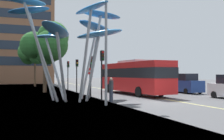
% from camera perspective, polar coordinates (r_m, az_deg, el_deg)
% --- Properties ---
extents(ground, '(120.00, 240.00, 0.10)m').
position_cam_1_polar(ground, '(19.32, 8.80, -7.31)').
color(ground, '#4C4C4F').
extents(red_bus, '(3.22, 11.50, 3.52)m').
position_cam_1_polar(red_bus, '(27.12, 4.74, -1.27)').
color(red_bus, red).
rests_on(red_bus, ground).
extents(leaf_sculpture, '(10.44, 10.47, 7.62)m').
position_cam_1_polar(leaf_sculpture, '(21.85, -9.13, 8.79)').
color(leaf_sculpture, '#9EA0A5').
rests_on(leaf_sculpture, ground).
extents(traffic_light_kerb_near, '(0.28, 0.42, 3.96)m').
position_cam_1_polar(traffic_light_kerb_near, '(20.47, -2.20, 1.19)').
color(traffic_light_kerb_near, black).
rests_on(traffic_light_kerb_near, ground).
extents(traffic_light_kerb_far, '(0.28, 0.42, 3.76)m').
position_cam_1_polar(traffic_light_kerb_far, '(24.25, -4.62, 0.54)').
color(traffic_light_kerb_far, black).
rests_on(traffic_light_kerb_far, ground).
extents(traffic_light_island_mid, '(0.28, 0.42, 3.76)m').
position_cam_1_polar(traffic_light_island_mid, '(29.78, -7.68, 0.29)').
color(traffic_light_island_mid, black).
rests_on(traffic_light_island_mid, ground).
extents(traffic_light_opposite, '(0.28, 0.42, 3.79)m').
position_cam_1_polar(traffic_light_opposite, '(34.75, -9.59, 0.17)').
color(traffic_light_opposite, black).
rests_on(traffic_light_opposite, ground).
extents(car_parked_mid, '(2.01, 4.54, 2.16)m').
position_cam_1_polar(car_parked_mid, '(30.20, 15.64, -2.94)').
color(car_parked_mid, navy).
rests_on(car_parked_mid, ground).
extents(car_parked_far, '(2.07, 3.91, 2.23)m').
position_cam_1_polar(car_parked_far, '(35.11, 9.07, -2.63)').
color(car_parked_far, maroon).
rests_on(car_parked_far, ground).
extents(car_side_street, '(2.03, 4.37, 2.27)m').
position_cam_1_polar(car_side_street, '(40.91, 5.26, -2.35)').
color(car_side_street, silver).
rests_on(car_side_street, ground).
extents(car_far_side, '(1.96, 4.34, 2.12)m').
position_cam_1_polar(car_far_side, '(46.62, 0.86, -2.26)').
color(car_far_side, gray).
rests_on(car_far_side, ground).
extents(street_lamp, '(1.80, 0.44, 8.56)m').
position_cam_1_polar(street_lamp, '(18.01, -0.18, 9.58)').
color(street_lamp, gray).
rests_on(street_lamp, ground).
extents(tree_pavement_near, '(5.52, 4.84, 8.28)m').
position_cam_1_polar(tree_pavement_near, '(31.33, -13.90, 5.70)').
color(tree_pavement_near, brown).
rests_on(tree_pavement_near, ground).
extents(tree_pavement_far, '(4.81, 4.86, 8.37)m').
position_cam_1_polar(tree_pavement_far, '(45.97, -17.09, 3.82)').
color(tree_pavement_far, brown).
rests_on(tree_pavement_far, ground).
extents(pedestrian, '(0.34, 0.34, 1.85)m').
position_cam_1_polar(pedestrian, '(19.84, -0.19, -4.30)').
color(pedestrian, '#2D3342').
rests_on(pedestrian, ground).
extents(no_entry_sign, '(0.60, 0.12, 2.66)m').
position_cam_1_polar(no_entry_sign, '(22.91, -4.91, -1.75)').
color(no_entry_sign, gray).
rests_on(no_entry_sign, ground).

